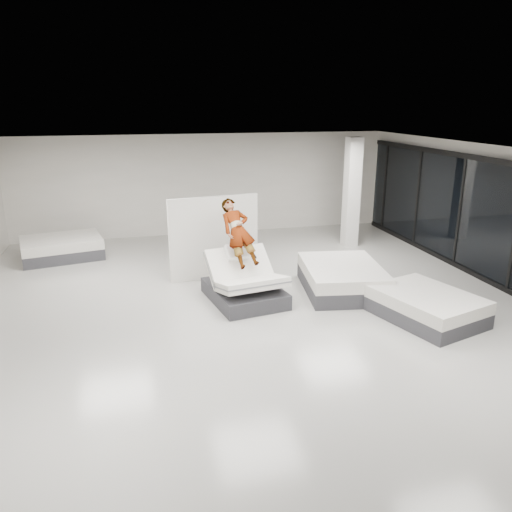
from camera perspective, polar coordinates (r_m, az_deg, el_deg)
name	(u,v)px	position (r m, az deg, el deg)	size (l,w,h in m)	color
room	(256,242)	(9.55, 0.03, 1.67)	(14.00, 14.04, 3.20)	#A19F98
hero_bed	(245,285)	(10.82, -1.31, -3.34)	(1.69, 2.06, 1.18)	#323237
person	(239,244)	(10.84, -2.00, 1.33)	(0.60, 0.40, 1.66)	slate
remote	(254,256)	(10.67, -0.19, -0.02)	(0.05, 0.14, 0.03)	black
divider_panel	(214,238)	(12.12, -4.79, 2.11)	(2.22, 0.10, 2.02)	silver
flat_bed_right_far	(342,278)	(11.57, 9.80, -2.49)	(2.00, 2.47, 0.62)	#323237
flat_bed_right_near	(426,306)	(10.52, 18.90, -5.46)	(2.00, 2.34, 0.55)	#323237
flat_bed_left_far	(62,248)	(14.84, -21.30, 0.89)	(2.35, 1.95, 0.57)	#323237
column	(352,193)	(15.02, 10.88, 7.12)	(0.40, 0.40, 3.20)	silver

